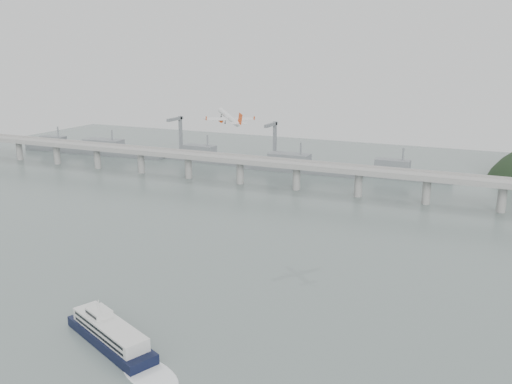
% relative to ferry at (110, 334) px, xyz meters
% --- Properties ---
extents(ground, '(900.00, 900.00, 0.00)m').
position_rel_ferry_xyz_m(ground, '(13.13, 50.38, -4.16)').
color(ground, slate).
rests_on(ground, ground).
extents(bridge, '(800.00, 22.00, 23.90)m').
position_rel_ferry_xyz_m(bridge, '(11.98, 250.38, 13.49)').
color(bridge, '#979794').
rests_on(bridge, ground).
extents(distant_fleet, '(453.00, 60.90, 40.00)m').
position_rel_ferry_xyz_m(distant_fleet, '(-142.23, 315.46, 2.06)').
color(distant_fleet, slate).
rests_on(distant_fleet, ground).
extents(ferry, '(76.83, 38.66, 15.33)m').
position_rel_ferry_xyz_m(ferry, '(0.00, 0.00, 0.00)').
color(ferry, black).
rests_on(ferry, ground).
extents(airliner, '(27.18, 25.64, 9.63)m').
position_rel_ferry_xyz_m(airliner, '(-10.10, 121.11, 68.06)').
color(airliner, silver).
rests_on(airliner, ground).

